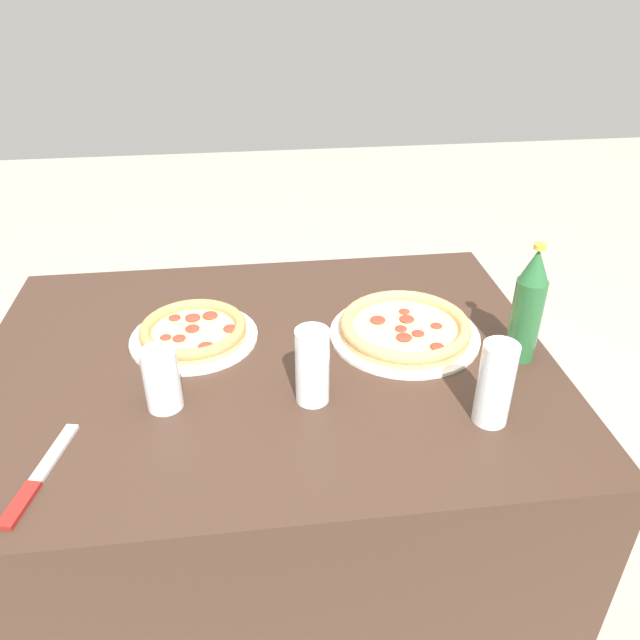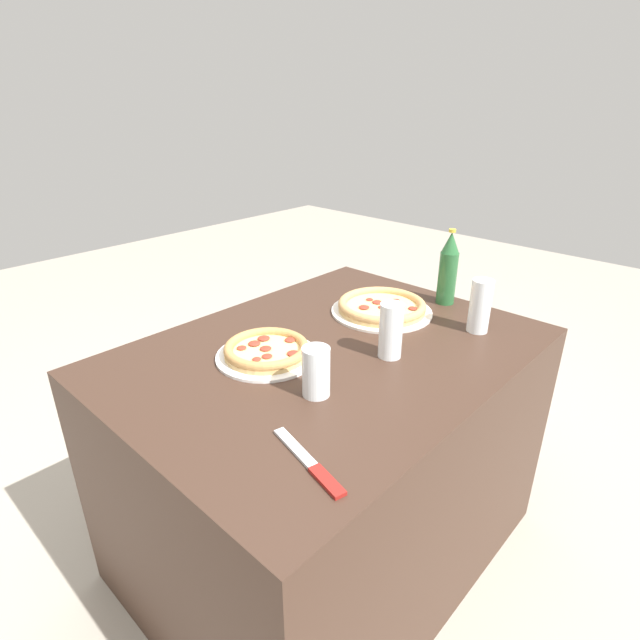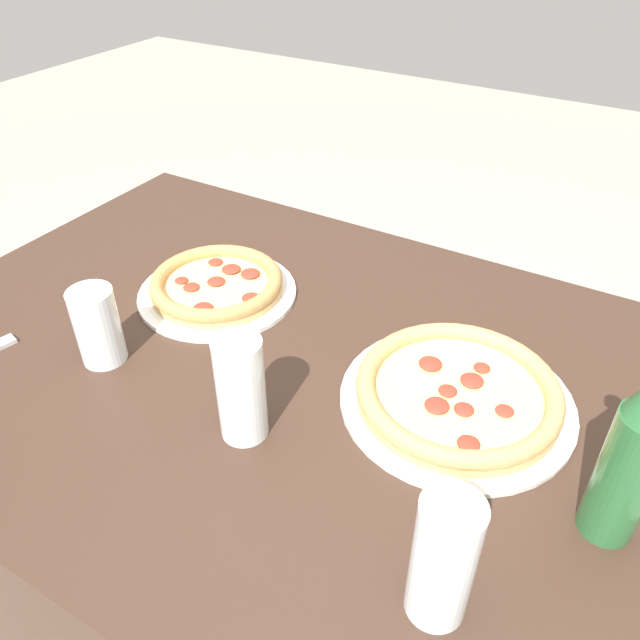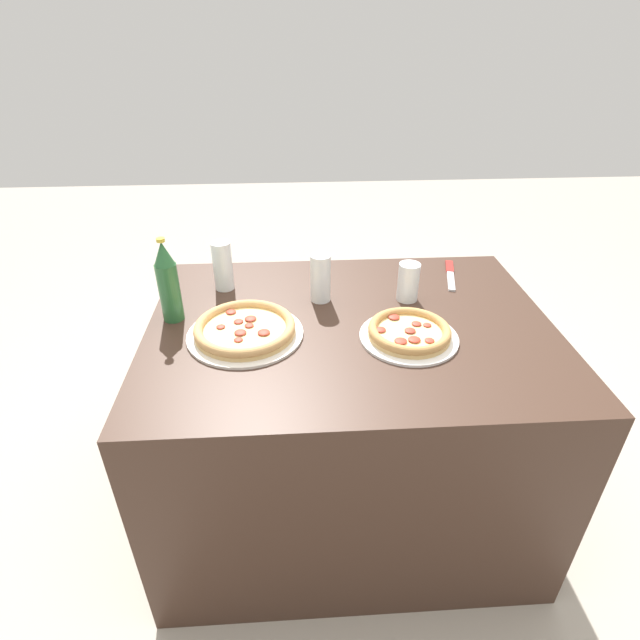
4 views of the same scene
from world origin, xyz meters
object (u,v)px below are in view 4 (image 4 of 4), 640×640
object	(u,v)px
glass_mango_juice	(408,284)
knife	(450,274)
beer_bottle	(168,282)
pizza_veggie	(409,333)
glass_water	(321,280)
glass_cola	(223,268)
pizza_pepperoni	(245,329)

from	to	relation	value
glass_mango_juice	knife	size ratio (longest dim) A/B	0.54
beer_bottle	glass_mango_juice	bearing A→B (deg)	5.90
knife	beer_bottle	bearing A→B (deg)	-165.29
pizza_veggie	beer_bottle	size ratio (longest dim) A/B	1.08
glass_water	pizza_veggie	bearing A→B (deg)	-45.78
glass_mango_juice	glass_cola	bearing A→B (deg)	169.10
glass_cola	knife	size ratio (longest dim) A/B	0.71
glass_water	beer_bottle	distance (m)	0.45
glass_cola	beer_bottle	bearing A→B (deg)	-125.25
pizza_veggie	glass_mango_juice	bearing A→B (deg)	79.34
glass_cola	beer_bottle	xyz separation A→B (m)	(-0.13, -0.18, 0.05)
pizza_veggie	knife	distance (m)	0.44
pizza_pepperoni	glass_mango_juice	xyz separation A→B (m)	(0.49, 0.18, 0.03)
knife	glass_cola	bearing A→B (deg)	-176.23
glass_cola	knife	bearing A→B (deg)	3.77
pizza_veggie	beer_bottle	world-z (taller)	beer_bottle
pizza_pepperoni	glass_water	distance (m)	0.30
glass_mango_juice	pizza_pepperoni	bearing A→B (deg)	-160.24
pizza_veggie	pizza_pepperoni	bearing A→B (deg)	174.42
beer_bottle	glass_water	bearing A→B (deg)	11.29
glass_mango_juice	beer_bottle	bearing A→B (deg)	-174.10
glass_mango_juice	beer_bottle	distance (m)	0.71
pizza_veggie	glass_water	xyz separation A→B (m)	(-0.23, 0.23, 0.05)
pizza_veggie	glass_water	bearing A→B (deg)	134.22
pizza_veggie	glass_water	size ratio (longest dim) A/B	1.80
pizza_pepperoni	glass_mango_juice	bearing A→B (deg)	19.76
glass_mango_juice	beer_bottle	size ratio (longest dim) A/B	0.48
glass_mango_juice	glass_water	bearing A→B (deg)	176.99
pizza_pepperoni	pizza_veggie	size ratio (longest dim) A/B	1.19
glass_mango_juice	pizza_veggie	bearing A→B (deg)	-100.66
beer_bottle	knife	world-z (taller)	beer_bottle
glass_water	knife	xyz separation A→B (m)	(0.46, 0.15, -0.07)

